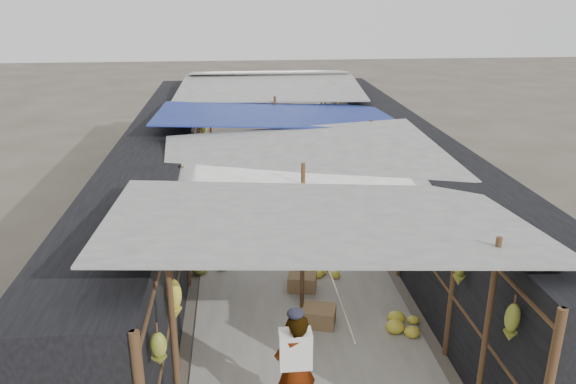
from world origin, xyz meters
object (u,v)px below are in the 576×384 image
object	(u,v)px
shopper_blue	(250,161)
vendor_elderly	(295,368)
crate_near	(302,282)
black_basin	(330,215)
vendor_seated	(338,174)

from	to	relation	value
shopper_blue	vendor_elderly	bearing A→B (deg)	-79.58
crate_near	black_basin	bearing A→B (deg)	84.25
vendor_elderly	crate_near	bearing A→B (deg)	-116.88
crate_near	vendor_seated	xyz separation A→B (m)	(1.62, 5.34, 0.30)
black_basin	vendor_seated	size ratio (longest dim) A/B	0.62
black_basin	vendor_seated	xyz separation A→B (m)	(0.55, 1.98, 0.37)
vendor_elderly	vendor_seated	xyz separation A→B (m)	(2.10, 8.57, -0.31)
black_basin	shopper_blue	bearing A→B (deg)	128.10
black_basin	shopper_blue	size ratio (longest dim) A/B	0.35
crate_near	vendor_seated	size ratio (longest dim) A/B	0.56
black_basin	vendor_elderly	bearing A→B (deg)	-103.28
crate_near	vendor_elderly	size ratio (longest dim) A/B	0.33
black_basin	shopper_blue	distance (m)	3.05
crate_near	vendor_seated	bearing A→B (deg)	85.09
vendor_seated	vendor_elderly	bearing A→B (deg)	-38.31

